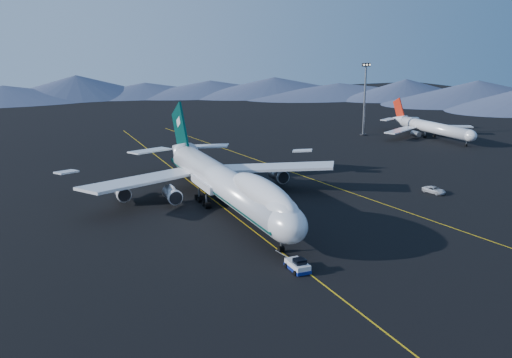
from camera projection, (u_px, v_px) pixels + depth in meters
name	position (u px, v px, depth m)	size (l,w,h in m)	color
ground	(226.00, 209.00, 120.14)	(500.00, 500.00, 0.00)	black
taxiway_line_main	(226.00, 209.00, 120.14)	(0.25, 220.00, 0.01)	gold
taxiway_line_side	(325.00, 184.00, 140.70)	(0.25, 200.00, 0.01)	gold
boeing_747	(225.00, 183.00, 118.73)	(59.62, 72.43, 19.37)	silver
pushback_tug	(298.00, 266.00, 88.99)	(2.86, 4.91, 2.12)	silver
second_jet	(431.00, 127.00, 201.61)	(38.58, 43.59, 12.40)	silver
service_van	(434.00, 190.00, 132.01)	(2.52, 5.46, 1.52)	silver
floodlight_mast	(365.00, 99.00, 204.65)	(3.19, 2.40, 25.85)	black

